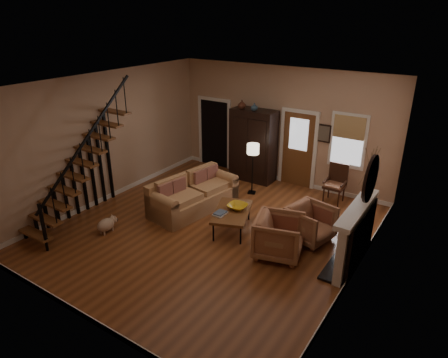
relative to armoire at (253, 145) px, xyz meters
The scene contains 15 objects.
room 1.49m from the armoire, 78.37° to the right, with size 7.00×7.33×3.30m.
staircase 4.94m from the armoire, 115.05° to the right, with size 0.94×2.80×3.20m, color brown, non-canonical shape.
fireplace 4.67m from the armoire, 34.69° to the right, with size 0.33×1.95×2.30m.
armoire is the anchor object (origin of this frame).
vase_a 1.23m from the armoire, 164.05° to the right, with size 0.24×0.24×0.25m, color #4C2619.
vase_b 1.16m from the armoire, 63.43° to the right, with size 0.20×0.20×0.21m, color #334C60.
sofa 2.62m from the armoire, 95.65° to the right, with size 0.99×2.30×0.86m, color #B27F51, non-canonical shape.
coffee_table 3.19m from the armoire, 69.02° to the right, with size 0.75×1.29×0.49m, color brown, non-canonical shape.
bowl 3.01m from the armoire, 67.08° to the right, with size 0.44×0.44×0.11m, color gold.
books 3.37m from the armoire, 72.79° to the right, with size 0.24×0.32×0.06m, color beige, non-canonical shape.
armchair_left 4.08m from the armoire, 52.74° to the right, with size 0.93×0.95×0.87m, color brown.
armchair_right 3.65m from the armoire, 39.92° to the right, with size 0.86×0.89×0.81m, color brown.
floor_lamp 1.07m from the armoire, 61.17° to the right, with size 0.32×0.32×1.42m, color black, non-canonical shape.
side_chair 2.61m from the armoire, ahead, with size 0.54×0.54×1.02m, color #331B10, non-canonical shape.
dog 4.80m from the armoire, 104.79° to the right, with size 0.28×0.48×0.35m, color tan, non-canonical shape.
Camera 1 is at (4.66, -6.50, 4.66)m, focal length 32.00 mm.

